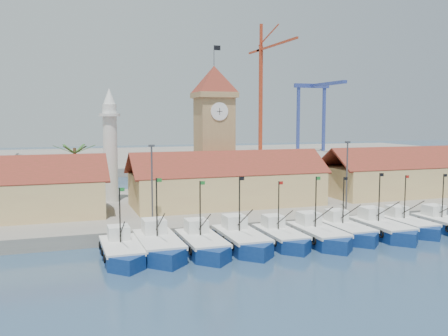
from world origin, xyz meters
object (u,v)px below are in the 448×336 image
object	(u,v)px
boat_0	(122,253)
clock_tower	(214,129)
boat_5	(319,236)
minaret	(110,145)

from	to	relation	value
boat_0	clock_tower	distance (m)	31.03
boat_0	boat_5	distance (m)	21.16
boat_5	clock_tower	xyz separation A→B (m)	(-4.38, 23.93, 11.17)
boat_5	minaret	world-z (taller)	minaret
clock_tower	minaret	distance (m)	15.30
boat_0	boat_5	bearing A→B (deg)	-0.96
boat_0	clock_tower	size ratio (longest dim) A/B	0.43
boat_0	minaret	size ratio (longest dim) A/B	0.59
boat_0	clock_tower	world-z (taller)	clock_tower
clock_tower	boat_5	bearing A→B (deg)	-79.63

